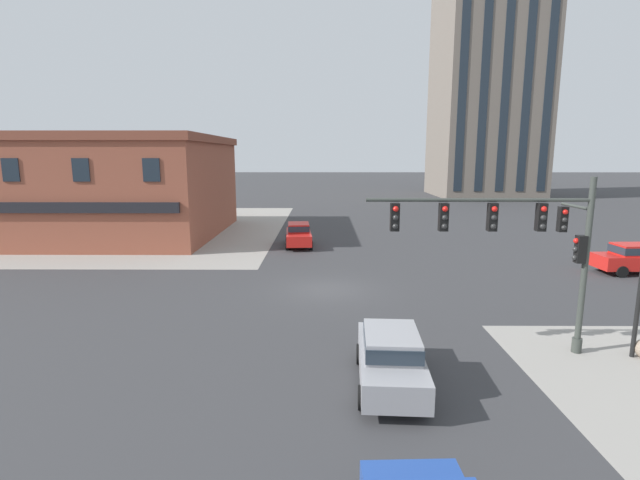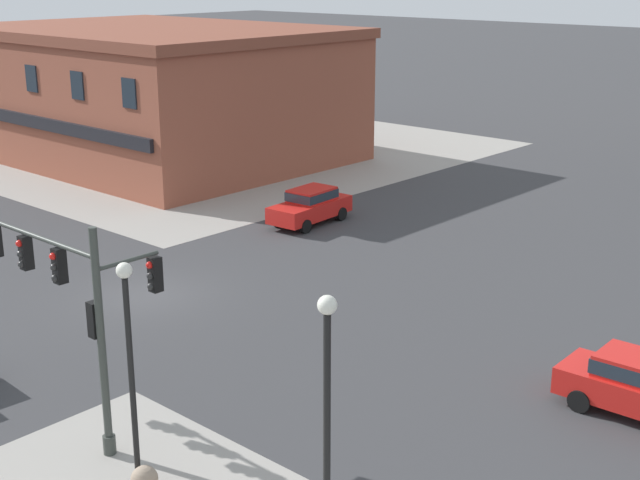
% 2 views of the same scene
% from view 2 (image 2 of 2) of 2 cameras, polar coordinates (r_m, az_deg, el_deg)
% --- Properties ---
extents(ground_plane, '(320.00, 320.00, 0.00)m').
position_cam_2_polar(ground_plane, '(33.40, -11.17, -3.52)').
color(ground_plane, '#38383A').
extents(sidewalk_far_corner, '(32.00, 32.00, 0.02)m').
position_cam_2_polar(sidewalk_far_corner, '(60.55, -7.55, 5.97)').
color(sidewalk_far_corner, gray).
rests_on(sidewalk_far_corner, ground).
extents(traffic_signal_main, '(7.35, 2.09, 5.89)m').
position_cam_2_polar(traffic_signal_main, '(23.22, -16.37, -3.00)').
color(traffic_signal_main, '#383D38').
rests_on(traffic_signal_main, ground).
extents(bollard_sphere_curb_a, '(0.64, 0.64, 0.64)m').
position_cam_2_polar(bollard_sphere_curb_a, '(21.52, -11.25, -14.88)').
color(bollard_sphere_curb_a, gray).
rests_on(bollard_sphere_curb_a, ground).
extents(street_lamp_corner_near, '(0.36, 0.36, 5.50)m').
position_cam_2_polar(street_lamp_corner_near, '(20.36, -12.17, -6.93)').
color(street_lamp_corner_near, black).
rests_on(street_lamp_corner_near, ground).
extents(street_lamp_mid_sidewalk, '(0.36, 0.36, 6.12)m').
position_cam_2_polar(street_lamp_mid_sidewalk, '(16.49, 0.45, -11.23)').
color(street_lamp_mid_sidewalk, black).
rests_on(street_lamp_mid_sidewalk, ground).
extents(car_main_southbound_near, '(2.13, 4.51, 1.68)m').
position_cam_2_polar(car_main_southbound_near, '(41.68, -0.61, 2.30)').
color(car_main_southbound_near, red).
rests_on(car_main_southbound_near, ground).
extents(storefront_block_near_corner, '(23.22, 17.11, 8.10)m').
position_cam_2_polar(storefront_block_near_corner, '(57.92, -10.74, 9.39)').
color(storefront_block_near_corner, brown).
rests_on(storefront_block_near_corner, ground).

